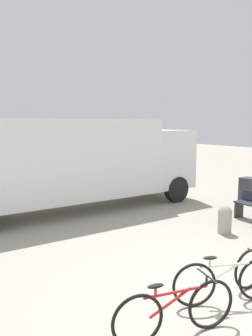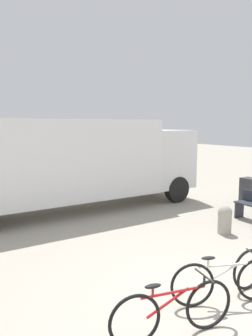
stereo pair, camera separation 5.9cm
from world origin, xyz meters
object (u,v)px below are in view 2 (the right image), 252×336
at_px(utility_box, 249,191).
at_px(bicycle_near, 173,311).
at_px(delivery_truck, 65,160).
at_px(bollard_near_bench, 225,219).
at_px(bicycle_middle, 225,281).

bearing_deg(utility_box, bicycle_near, -149.92).
distance_m(delivery_truck, bollard_near_bench, 5.04).
distance_m(bicycle_near, utility_box, 8.05).
bearing_deg(delivery_truck, bicycle_middle, -90.83).
xyz_separation_m(bicycle_middle, bollard_near_bench, (2.56, 2.18, 0.02)).
xyz_separation_m(bollard_near_bench, utility_box, (3.21, 1.68, 0.06)).
bearing_deg(bicycle_middle, utility_box, 57.12).
bearing_deg(bicycle_middle, delivery_truck, 112.15).
distance_m(delivery_truck, bicycle_middle, 6.54).
distance_m(bollard_near_bench, utility_box, 3.62).
xyz_separation_m(bicycle_middle, utility_box, (5.77, 3.86, 0.08)).
bearing_deg(bicycle_middle, bicycle_near, -148.39).
bearing_deg(bollard_near_bench, bicycle_near, -147.96).
height_order(bollard_near_bench, utility_box, utility_box).
height_order(delivery_truck, utility_box, delivery_truck).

